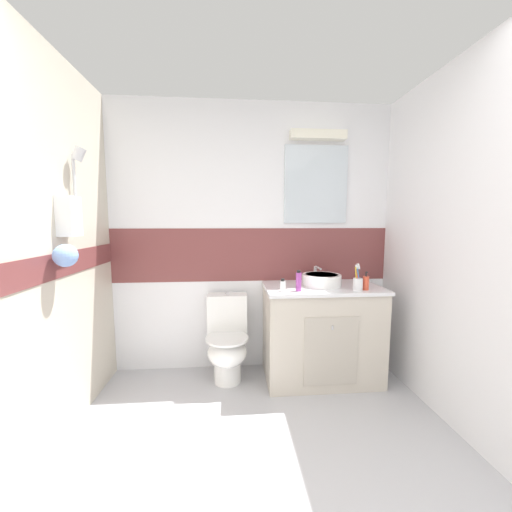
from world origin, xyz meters
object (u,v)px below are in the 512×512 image
at_px(soap_dispenser, 366,283).
at_px(deodorant_spray_can, 299,281).
at_px(sink_basin, 321,279).
at_px(perfume_flask_small, 283,285).
at_px(toothbrush_cup, 358,283).
at_px(toilet, 227,341).

bearing_deg(soap_dispenser, deodorant_spray_can, 179.51).
height_order(sink_basin, perfume_flask_small, sink_basin).
relative_size(sink_basin, toothbrush_cup, 1.73).
relative_size(toilet, toothbrush_cup, 3.44).
bearing_deg(toothbrush_cup, deodorant_spray_can, 177.66).
bearing_deg(deodorant_spray_can, perfume_flask_small, -175.17).
relative_size(toothbrush_cup, deodorant_spray_can, 1.30).
height_order(toothbrush_cup, deodorant_spray_can, toothbrush_cup).
height_order(toothbrush_cup, soap_dispenser, toothbrush_cup).
bearing_deg(soap_dispenser, toothbrush_cup, -168.55).
xyz_separation_m(toothbrush_cup, soap_dispenser, (0.08, 0.02, -0.00)).
height_order(perfume_flask_small, deodorant_spray_can, deodorant_spray_can).
distance_m(toilet, toothbrush_cup, 1.23).
distance_m(sink_basin, perfume_flask_small, 0.43).
height_order(toilet, soap_dispenser, soap_dispenser).
distance_m(toothbrush_cup, soap_dispenser, 0.08).
bearing_deg(toothbrush_cup, sink_basin, 138.03).
xyz_separation_m(toilet, toothbrush_cup, (1.07, -0.23, 0.55)).
relative_size(soap_dispenser, deodorant_spray_can, 0.90).
relative_size(sink_basin, toilet, 0.50).
relative_size(sink_basin, perfume_flask_small, 3.60).
bearing_deg(toilet, sink_basin, -1.38).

